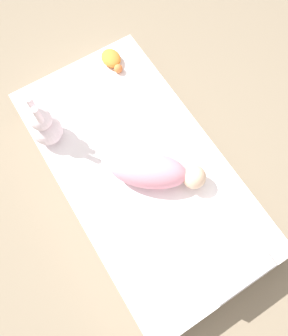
# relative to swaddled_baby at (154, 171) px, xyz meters

# --- Properties ---
(ground_plane) EXTENTS (12.00, 12.00, 0.00)m
(ground_plane) POSITION_rel_swaddled_baby_xyz_m (-0.09, -0.03, -0.29)
(ground_plane) COLOR #7A6B56
(bed_mattress) EXTENTS (1.57, 0.83, 0.20)m
(bed_mattress) POSITION_rel_swaddled_baby_xyz_m (-0.09, -0.03, -0.19)
(bed_mattress) COLOR white
(bed_mattress) RESTS_ON ground_plane
(swaddled_baby) EXTENTS (0.41, 0.45, 0.18)m
(swaddled_baby) POSITION_rel_swaddled_baby_xyz_m (0.00, 0.00, 0.00)
(swaddled_baby) COLOR pink
(swaddled_baby) RESTS_ON bed_mattress
(pillow) EXTENTS (0.36, 0.33, 0.07)m
(pillow) POSITION_rel_swaddled_baby_xyz_m (0.50, 0.07, -0.05)
(pillow) COLOR white
(pillow) RESTS_ON bed_mattress
(bunny_plush) EXTENTS (0.16, 0.16, 0.34)m
(bunny_plush) POSITION_rel_swaddled_baby_xyz_m (-0.50, -0.35, 0.03)
(bunny_plush) COLOR silver
(bunny_plush) RESTS_ON bed_mattress
(turtle_plush) EXTENTS (0.18, 0.11, 0.06)m
(turtle_plush) POSITION_rel_swaddled_baby_xyz_m (-0.74, 0.18, -0.06)
(turtle_plush) COLOR orange
(turtle_plush) RESTS_ON bed_mattress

